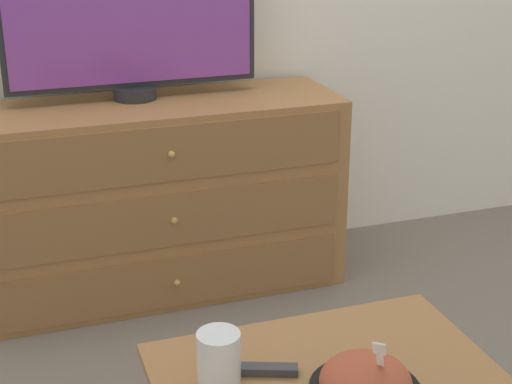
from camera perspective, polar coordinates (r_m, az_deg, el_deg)
The scene contains 5 objects.
ground_plane at distance 3.24m, azimuth -5.88°, elevation -4.50°, with size 12.00×12.00×0.00m, color #70665B.
dresser at distance 2.86m, azimuth -6.98°, elevation -0.42°, with size 1.30×0.45×0.71m.
tv at distance 2.75m, azimuth -9.14°, elevation 12.90°, with size 0.88×0.15×0.59m.
drink_cup at distance 1.61m, azimuth -2.72°, elevation -12.15°, with size 0.09×0.09×0.11m.
remote_control at distance 1.65m, azimuth 0.69°, elevation -12.79°, with size 0.14×0.07×0.02m.
Camera 1 is at (-0.62, -2.85, 1.41)m, focal length 55.00 mm.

